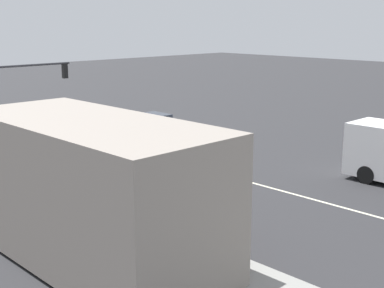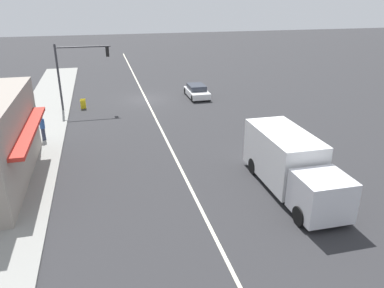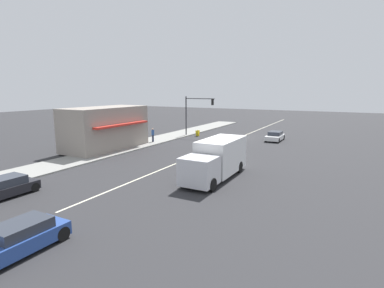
{
  "view_description": "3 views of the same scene",
  "coord_description": "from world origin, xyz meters",
  "px_view_note": "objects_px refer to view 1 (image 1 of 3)",
  "views": [
    {
      "loc": [
        19.78,
        29.41,
        7.82
      ],
      "look_at": [
        1.02,
        10.24,
        1.6
      ],
      "focal_mm": 50.0,
      "sensor_mm": 36.0,
      "label": 1
    },
    {
      "loc": [
        4.12,
        35.33,
        9.67
      ],
      "look_at": [
        -0.72,
        15.72,
        1.45
      ],
      "focal_mm": 35.0,
      "sensor_mm": 36.0,
      "label": 2
    },
    {
      "loc": [
        -13.89,
        40.03,
        6.61
      ],
      "look_at": [
        -0.79,
        15.73,
        1.62
      ],
      "focal_mm": 28.0,
      "sensor_mm": 36.0,
      "label": 3
    }
  ],
  "objects_px": {
    "traffic_signal_main": "(21,94)",
    "warning_aframe_sign": "(28,153)",
    "van_white": "(156,123)",
    "pedestrian": "(59,180)"
  },
  "relations": [
    {
      "from": "warning_aframe_sign",
      "to": "van_white",
      "type": "xyz_separation_m",
      "value": [
        -10.83,
        -1.35,
        0.16
      ]
    },
    {
      "from": "traffic_signal_main",
      "to": "pedestrian",
      "type": "height_order",
      "value": "traffic_signal_main"
    },
    {
      "from": "van_white",
      "to": "pedestrian",
      "type": "bearing_deg",
      "value": 34.01
    },
    {
      "from": "traffic_signal_main",
      "to": "warning_aframe_sign",
      "type": "distance_m",
      "value": 3.5
    },
    {
      "from": "traffic_signal_main",
      "to": "warning_aframe_sign",
      "type": "relative_size",
      "value": 6.69
    },
    {
      "from": "traffic_signal_main",
      "to": "warning_aframe_sign",
      "type": "xyz_separation_m",
      "value": [
        -0.29,
        -0.35,
        -3.47
      ]
    },
    {
      "from": "traffic_signal_main",
      "to": "pedestrian",
      "type": "bearing_deg",
      "value": 73.34
    },
    {
      "from": "traffic_signal_main",
      "to": "van_white",
      "type": "distance_m",
      "value": 11.73
    },
    {
      "from": "pedestrian",
      "to": "warning_aframe_sign",
      "type": "relative_size",
      "value": 2.08
    },
    {
      "from": "warning_aframe_sign",
      "to": "van_white",
      "type": "relative_size",
      "value": 0.22
    }
  ]
}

